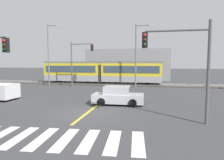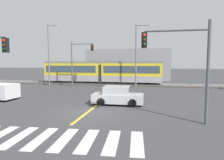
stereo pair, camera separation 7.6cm
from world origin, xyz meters
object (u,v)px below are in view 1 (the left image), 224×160
at_px(sedan_crossing, 118,96).
at_px(street_lamp_west, 49,51).
at_px(traffic_light_far_left, 79,57).
at_px(traffic_light_near_right, 185,57).
at_px(light_rail_tram, 102,71).
at_px(street_lamp_centre, 138,52).

xyz_separation_m(sedan_crossing, street_lamp_west, (-12.23, 11.10, 4.38)).
height_order(sedan_crossing, street_lamp_west, street_lamp_west).
bearing_deg(traffic_light_far_left, sedan_crossing, -54.15).
xyz_separation_m(sedan_crossing, traffic_light_near_right, (4.54, -4.29, 3.11)).
distance_m(light_rail_tram, traffic_light_near_right, 21.06).
distance_m(traffic_light_far_left, street_lamp_west, 5.07).
bearing_deg(traffic_light_near_right, street_lamp_centre, 103.81).
relative_size(light_rail_tram, traffic_light_near_right, 3.18).
relative_size(sedan_crossing, street_lamp_centre, 0.50).
distance_m(traffic_light_far_left, traffic_light_near_right, 18.70).
bearing_deg(street_lamp_centre, traffic_light_far_left, -172.49).
distance_m(sedan_crossing, traffic_light_far_left, 13.00).
xyz_separation_m(traffic_light_near_right, street_lamp_west, (-16.77, 15.39, 1.27)).
height_order(light_rail_tram, sedan_crossing, light_rail_tram).
bearing_deg(traffic_light_near_right, traffic_light_far_left, 129.44).
bearing_deg(traffic_light_near_right, street_lamp_west, 137.46).
relative_size(traffic_light_far_left, traffic_light_near_right, 1.09).
height_order(traffic_light_far_left, street_lamp_centre, street_lamp_centre).
xyz_separation_m(light_rail_tram, street_lamp_centre, (5.87, -3.12, 2.85)).
relative_size(sedan_crossing, street_lamp_west, 0.47).
bearing_deg(traffic_light_near_right, sedan_crossing, 136.67).
relative_size(traffic_light_far_left, street_lamp_centre, 0.74).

